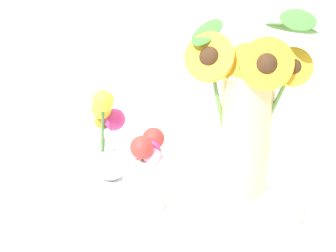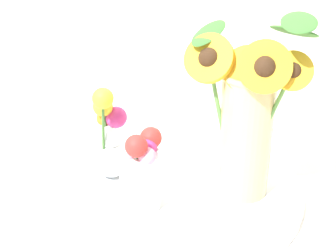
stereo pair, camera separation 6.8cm
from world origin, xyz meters
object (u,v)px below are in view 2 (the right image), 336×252
mason_jar_sunflowers (248,117)px  vase_bulb_right (110,141)px  vase_small_center (141,170)px  serving_tray (168,187)px

mason_jar_sunflowers → vase_bulb_right: 0.26m
mason_jar_sunflowers → vase_small_center: 0.20m
mason_jar_sunflowers → vase_bulb_right: mason_jar_sunflowers is taller
vase_small_center → vase_bulb_right: vase_bulb_right is taller
serving_tray → vase_small_center: (-0.02, -0.08, 0.08)m
mason_jar_sunflowers → vase_small_center: size_ratio=2.16×
serving_tray → vase_small_center: vase_small_center is taller
vase_small_center → serving_tray: bearing=75.0°
mason_jar_sunflowers → vase_small_center: (-0.16, -0.10, -0.08)m
serving_tray → mason_jar_sunflowers: 0.21m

